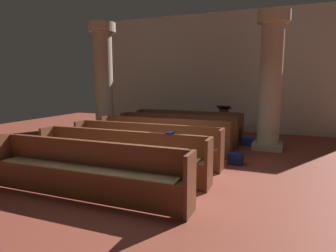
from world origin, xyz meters
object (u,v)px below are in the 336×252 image
kneeler_box_navy (235,159)px  kneeler_box_blue (248,141)px  pew_row_0 (188,124)px  pew_row_2 (163,134)px  pew_row_4 (120,153)px  lectern (224,123)px  pew_row_5 (85,168)px  pew_row_1 (177,128)px  hymn_book (170,133)px  pew_row_3 (145,142)px  pillar_aisle_side (271,80)px  pillar_far_side (104,80)px

kneeler_box_navy → kneeler_box_blue: bearing=89.2°
pew_row_0 → pew_row_2: 2.23m
pew_row_0 → pew_row_4: size_ratio=1.00×
lectern → pew_row_2: bearing=-108.1°
pew_row_4 → lectern: bearing=79.1°
pew_row_5 → kneeler_box_blue: size_ratio=9.70×
pew_row_1 → hymn_book: bearing=-72.5°
pew_row_1 → kneeler_box_navy: bearing=-38.4°
pew_row_0 → kneeler_box_blue: 2.13m
pew_row_2 → pew_row_5: same height
kneeler_box_blue → kneeler_box_navy: (-0.03, -2.29, 0.02)m
pew_row_0 → pew_row_3: size_ratio=1.00×
pew_row_2 → pew_row_3: size_ratio=1.00×
pillar_aisle_side → pew_row_2: bearing=-150.7°
kneeler_box_blue → pillar_far_side: bearing=-171.4°
pew_row_1 → hymn_book: (1.00, -3.15, 0.44)m
pew_row_2 → pew_row_4: 2.23m
hymn_book → pew_row_2: bearing=116.0°
pew_row_0 → pew_row_4: 4.46m
pew_row_4 → kneeler_box_navy: (2.02, 1.75, -0.36)m
pew_row_4 → lectern: lectern is taller
kneeler_box_navy → lectern: bearing=104.9°
pew_row_2 → pew_row_3: 1.11m
pew_row_4 → pew_row_5: bearing=-90.0°
hymn_book → pillar_aisle_side: bearing=65.1°
pew_row_3 → pillar_aisle_side: size_ratio=0.97×
pillar_far_side → pew_row_4: bearing=-52.4°
pew_row_0 → pew_row_1: bearing=-90.0°
pew_row_1 → lectern: size_ratio=3.39×
pew_row_3 → lectern: lectern is taller
pew_row_2 → pillar_far_side: bearing=156.6°
pew_row_4 → pillar_far_side: 4.47m
pillar_far_side → lectern: pillar_far_side is taller
pew_row_4 → kneeler_box_blue: pew_row_4 is taller
pew_row_2 → lectern: bearing=71.9°
pew_row_3 → pillar_far_side: 3.71m
pew_row_0 → pew_row_4: (0.00, -4.46, 0.00)m
pew_row_0 → pew_row_3: (0.00, -3.34, 0.00)m
pew_row_2 → pillar_aisle_side: bearing=29.3°
pew_row_3 → lectern: size_ratio=3.39×
pillar_aisle_side → hymn_book: bearing=-114.9°
pew_row_0 → pillar_far_side: pillar_far_side is taller
pillar_far_side → lectern: bearing=29.8°
pew_row_2 → pew_row_4: (0.00, -2.23, 0.00)m
pew_row_3 → pillar_far_side: pillar_far_side is taller
hymn_book → kneeler_box_blue: (1.06, 3.85, -0.82)m
pew_row_2 → kneeler_box_navy: pew_row_2 is taller
pew_row_2 → lectern: (1.04, 3.18, -0.04)m
pew_row_5 → pillar_aisle_side: size_ratio=0.97×
pillar_aisle_side → lectern: 2.77m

